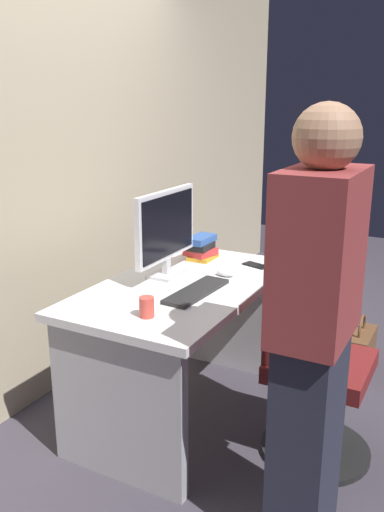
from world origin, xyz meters
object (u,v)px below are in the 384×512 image
book_stack (201,248)px  person_at_desk (313,338)px  mouse (226,273)px  cup_near_keyboard (147,307)px  office_chair (308,369)px  cell_phone (256,265)px  desk (184,326)px  monitor (166,229)px  handbag (360,351)px  keyboard (196,291)px

book_stack → person_at_desk: bearing=-136.0°
mouse → cup_near_keyboard: (-0.67, 0.07, 0.03)m
office_chair → cell_phone: office_chair is taller
office_chair → cup_near_keyboard: 0.83m
desk → monitor: size_ratio=2.46×
desk → monitor: (0.06, 0.13, 0.49)m
desk → mouse: (0.20, -0.14, 0.25)m
mouse → cell_phone: (0.24, -0.07, -0.01)m
office_chair → person_at_desk: person_at_desk is taller
book_stack → cell_phone: (0.02, -0.34, -0.06)m
desk → book_stack: book_stack is taller
desk → handbag: desk is taller
book_stack → desk: bearing=-164.5°
keyboard → handbag: keyboard is taller
desk → cell_phone: (0.45, -0.22, 0.24)m
desk → book_stack: size_ratio=6.56×
person_at_desk → book_stack: size_ratio=8.10×
cup_near_keyboard → book_stack: size_ratio=0.44×
desk → keyboard: size_ratio=3.09×
desk → keyboard: 0.30m
cup_near_keyboard → cell_phone: 0.92m
monitor → cup_near_keyboard: size_ratio=6.03×
keyboard → handbag: (1.02, -0.62, -0.62)m
office_chair → cell_phone: 0.72m
person_at_desk → cell_phone: bearing=31.3°
cup_near_keyboard → keyboard: bearing=-8.3°
office_chair → mouse: size_ratio=9.40×
mouse → book_stack: 0.35m
keyboard → cell_phone: 0.56m
cup_near_keyboard → mouse: bearing=-5.8°
mouse → cup_near_keyboard: size_ratio=1.12×
desk → cell_phone: bearing=-25.9°
desk → mouse: 0.36m
desk → person_at_desk: size_ratio=0.81×
cell_phone → handbag: size_ratio=0.38×
keyboard → office_chair: bearing=-77.5°
book_stack → cell_phone: size_ratio=1.41×
office_chair → keyboard: 0.64m
office_chair → monitor: monitor is taller
handbag → person_at_desk: bearing=-176.9°
keyboard → monitor: bearing=61.1°
handbag → desk: bearing=140.7°
person_at_desk → mouse: 1.02m
cup_near_keyboard → desk: bearing=9.4°
office_chair → cup_near_keyboard: size_ratio=10.49×
cup_near_keyboard → handbag: 1.66m
keyboard → cup_near_keyboard: 0.37m
mouse → cell_phone: mouse is taller
book_stack → handbag: book_stack is taller
keyboard → book_stack: bearing=28.2°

